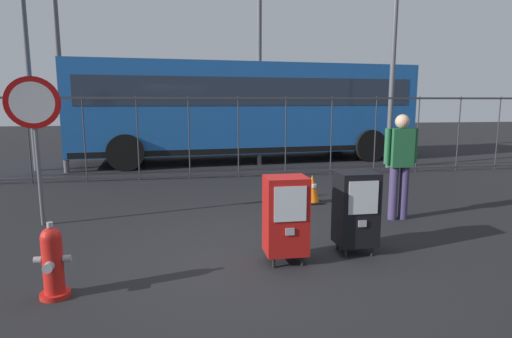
{
  "coord_description": "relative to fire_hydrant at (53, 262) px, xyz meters",
  "views": [
    {
      "loc": [
        -0.71,
        -4.67,
        1.86
      ],
      "look_at": [
        0.3,
        1.2,
        0.9
      ],
      "focal_mm": 29.26,
      "sensor_mm": 36.0,
      "label": 1
    }
  ],
  "objects": [
    {
      "name": "newspaper_box_secondary",
      "position": [
        2.4,
        0.49,
        0.22
      ],
      "size": [
        0.48,
        0.42,
        1.02
      ],
      "color": "black",
      "rests_on": "ground_plane"
    },
    {
      "name": "street_light_far_left",
      "position": [
        -1.84,
        7.55,
        3.35
      ],
      "size": [
        0.32,
        0.32,
        6.31
      ],
      "color": "#4C4F54",
      "rests_on": "ground_plane"
    },
    {
      "name": "traffic_cone",
      "position": [
        3.58,
        3.23,
        -0.09
      ],
      "size": [
        0.36,
        0.36,
        0.53
      ],
      "color": "black",
      "rests_on": "ground_plane"
    },
    {
      "name": "street_light_far_right",
      "position": [
        6.98,
        6.93,
        3.61
      ],
      "size": [
        0.32,
        0.32,
        6.82
      ],
      "color": "#4C4F54",
      "rests_on": "ground_plane"
    },
    {
      "name": "fire_hydrant",
      "position": [
        0.0,
        0.0,
        0.0
      ],
      "size": [
        0.33,
        0.32,
        0.75
      ],
      "color": "red",
      "rests_on": "ground_plane"
    },
    {
      "name": "fence_barrier",
      "position": [
        1.98,
        6.14,
        0.67
      ],
      "size": [
        18.03,
        0.04,
        2.0
      ],
      "color": "#2D2D33",
      "rests_on": "ground_plane"
    },
    {
      "name": "pedestrian",
      "position": [
        4.61,
        1.96,
        0.6
      ],
      "size": [
        0.55,
        0.22,
        1.67
      ],
      "color": "#382D51",
      "rests_on": "ground_plane"
    },
    {
      "name": "ground_plane",
      "position": [
        1.98,
        0.62,
        -0.35
      ],
      "size": [
        60.0,
        60.0,
        0.0
      ],
      "primitive_type": "plane",
      "color": "black"
    },
    {
      "name": "bus_near",
      "position": [
        3.24,
        9.14,
        1.36
      ],
      "size": [
        10.67,
        3.44,
        3.0
      ],
      "rotation": [
        0.0,
        0.0,
        0.08
      ],
      "color": "#19519E",
      "rests_on": "ground_plane"
    },
    {
      "name": "newspaper_box_primary",
      "position": [
        3.32,
        0.64,
        0.22
      ],
      "size": [
        0.48,
        0.42,
        1.02
      ],
      "color": "black",
      "rests_on": "ground_plane"
    },
    {
      "name": "stop_sign",
      "position": [
        -0.9,
        2.56,
        1.25
      ],
      "size": [
        0.71,
        0.31,
        2.23
      ],
      "color": "#4C4F54",
      "rests_on": "ground_plane"
    }
  ]
}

